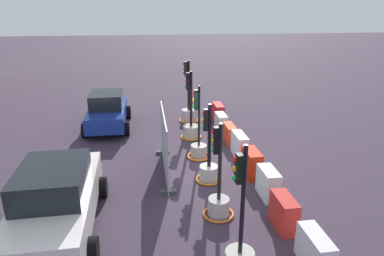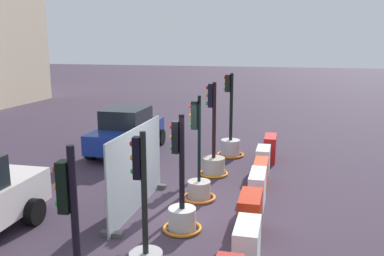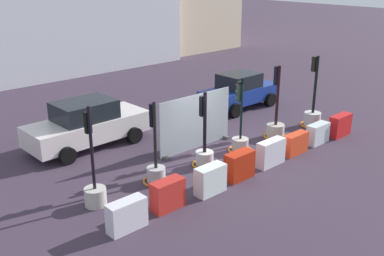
{
  "view_description": "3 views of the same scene",
  "coord_description": "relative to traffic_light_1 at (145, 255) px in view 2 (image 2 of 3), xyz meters",
  "views": [
    {
      "loc": [
        -10.7,
        1.96,
        5.33
      ],
      "look_at": [
        -0.18,
        0.53,
        1.56
      ],
      "focal_mm": 32.1,
      "sensor_mm": 36.0,
      "label": 1
    },
    {
      "loc": [
        -8.84,
        -2.11,
        4.02
      ],
      "look_at": [
        1.76,
        0.53,
        1.7
      ],
      "focal_mm": 37.9,
      "sensor_mm": 36.0,
      "label": 2
    },
    {
      "loc": [
        -10.58,
        -10.02,
        6.42
      ],
      "look_at": [
        -1.23,
        0.37,
        1.34
      ],
      "focal_mm": 42.32,
      "sensor_mm": 36.0,
      "label": 3
    }
  ],
  "objects": [
    {
      "name": "construction_barrier_3",
      "position": [
        2.11,
        -1.56,
        -0.0
      ],
      "size": [
        1.01,
        0.46,
        0.89
      ],
      "color": "#B1230D",
      "rests_on": "ground_plane"
    },
    {
      "name": "construction_barrier_2",
      "position": [
        0.75,
        -1.65,
        -0.01
      ],
      "size": [
        0.98,
        0.44,
        0.87
      ],
      "color": "white",
      "rests_on": "ground_plane"
    },
    {
      "name": "car_blue_estate",
      "position": [
        7.73,
        3.59,
        0.36
      ],
      "size": [
        4.03,
        2.03,
        1.66
      ],
      "color": "navy",
      "rests_on": "ground_plane"
    },
    {
      "name": "traffic_light_1",
      "position": [
        0.0,
        0.0,
        0.0
      ],
      "size": [
        0.85,
        0.85,
        2.62
      ],
      "color": "#B5AEB1",
      "rests_on": "ground_plane"
    },
    {
      "name": "traffic_light_5",
      "position": [
        8.1,
        -0.22,
        0.03
      ],
      "size": [
        0.98,
        0.98,
        2.97
      ],
      "color": "silver",
      "rests_on": "ground_plane"
    },
    {
      "name": "construction_barrier_4",
      "position": [
        3.66,
        -1.58,
        -0.0
      ],
      "size": [
        1.14,
        0.39,
        0.89
      ],
      "color": "silver",
      "rests_on": "ground_plane"
    },
    {
      "name": "site_fence_panel",
      "position": [
        2.83,
        1.26,
        0.52
      ],
      "size": [
        3.35,
        0.5,
        2.04
      ],
      "color": "#98A6AD",
      "rests_on": "ground_plane"
    },
    {
      "name": "construction_barrier_7",
      "position": [
        7.89,
        -1.65,
        -0.02
      ],
      "size": [
        1.1,
        0.41,
        0.86
      ],
      "color": "red",
      "rests_on": "ground_plane"
    },
    {
      "name": "ground_plane",
      "position": [
        2.9,
        -0.19,
        -0.45
      ],
      "size": [
        120.0,
        120.0,
        0.0
      ],
      "primitive_type": "plane",
      "color": "#3B2E3E"
    },
    {
      "name": "construction_barrier_5",
      "position": [
        5.1,
        -1.55,
        -0.07
      ],
      "size": [
        1.08,
        0.38,
        0.76
      ],
      "color": "red",
      "rests_on": "ground_plane"
    },
    {
      "name": "traffic_light_3",
      "position": [
        3.81,
        -0.05,
        -0.02
      ],
      "size": [
        0.89,
        0.89,
        2.72
      ],
      "color": "#B7A79F",
      "rests_on": "ground_plane"
    },
    {
      "name": "traffic_light_2",
      "position": [
        1.98,
        -0.1,
        0.01
      ],
      "size": [
        0.86,
        0.86,
        2.56
      ],
      "color": "silver",
      "rests_on": "ground_plane"
    },
    {
      "name": "construction_barrier_6",
      "position": [
        6.56,
        -1.51,
        -0.06
      ],
      "size": [
        1.01,
        0.42,
        0.77
      ],
      "color": "silver",
      "rests_on": "ground_plane"
    },
    {
      "name": "traffic_light_4",
      "position": [
        5.86,
        -0.04,
        0.03
      ],
      "size": [
        0.9,
        0.9,
        2.86
      ],
      "color": "#B9B3A4",
      "rests_on": "ground_plane"
    }
  ]
}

